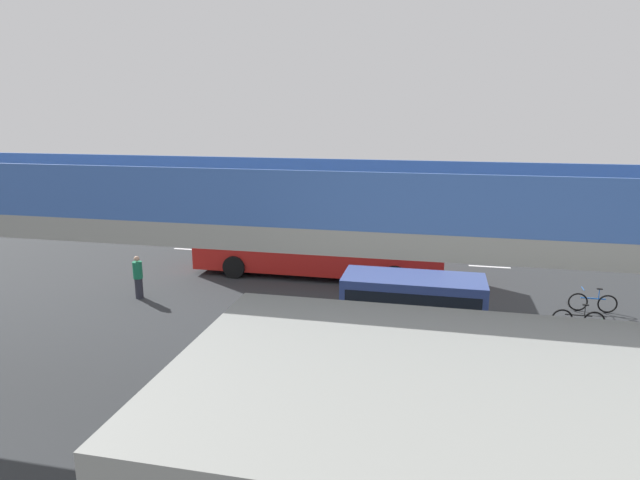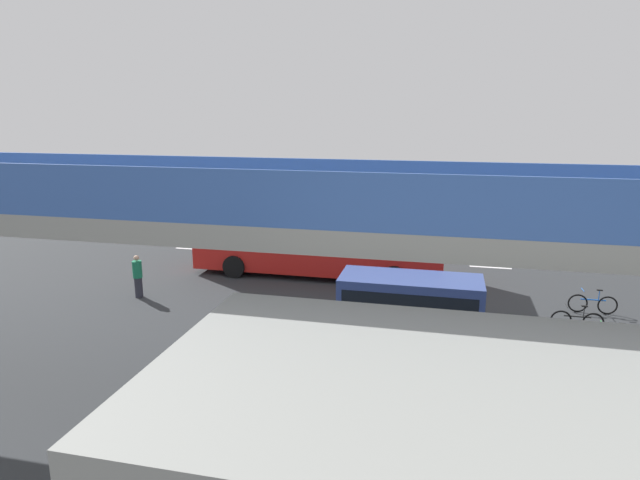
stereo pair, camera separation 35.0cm
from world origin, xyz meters
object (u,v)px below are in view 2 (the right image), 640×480
at_px(bicycle_black, 577,321).
at_px(traffic_sign, 274,215).
at_px(bicycle_green, 614,340).
at_px(city_bus, 318,236).
at_px(parked_van, 410,301).
at_px(bicycle_blue, 593,304).
at_px(pedestrian, 138,277).

relative_size(bicycle_black, traffic_sign, 0.63).
height_order(bicycle_green, traffic_sign, traffic_sign).
height_order(city_bus, bicycle_black, city_bus).
distance_m(parked_van, bicycle_blue, 7.60).
bearing_deg(bicycle_blue, bicycle_black, 64.14).
bearing_deg(city_bus, pedestrian, 36.02).
bearing_deg(bicycle_green, bicycle_black, -61.19).
relative_size(bicycle_black, pedestrian, 0.99).
distance_m(parked_van, traffic_sign, 13.27).
bearing_deg(pedestrian, parked_van, 173.60).
bearing_deg(parked_van, pedestrian, -6.40).
height_order(bicycle_black, traffic_sign, traffic_sign).
bearing_deg(pedestrian, city_bus, -143.98).
distance_m(parked_van, bicycle_green, 6.56).
xyz_separation_m(city_bus, parked_van, (-4.68, 5.98, -0.70)).
height_order(bicycle_blue, pedestrian, pedestrian).
distance_m(bicycle_black, bicycle_green, 1.66).
distance_m(city_bus, bicycle_blue, 11.71).
distance_m(bicycle_green, traffic_sign, 18.04).
distance_m(bicycle_green, pedestrian, 17.73).
height_order(city_bus, bicycle_blue, city_bus).
height_order(parked_van, pedestrian, parked_van).
xyz_separation_m(city_bus, traffic_sign, (3.56, -4.40, 0.01)).
height_order(bicycle_green, bicycle_blue, same).
bearing_deg(city_bus, bicycle_blue, 167.86).
height_order(city_bus, parked_van, city_bus).
xyz_separation_m(pedestrian, traffic_sign, (-2.94, -9.12, 1.00)).
bearing_deg(bicycle_black, pedestrian, 1.02).
bearing_deg(bicycle_black, bicycle_blue, -115.86).
bearing_deg(parked_van, bicycle_blue, -152.06).
distance_m(bicycle_black, traffic_sign, 16.57).
bearing_deg(pedestrian, bicycle_black, -178.98).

